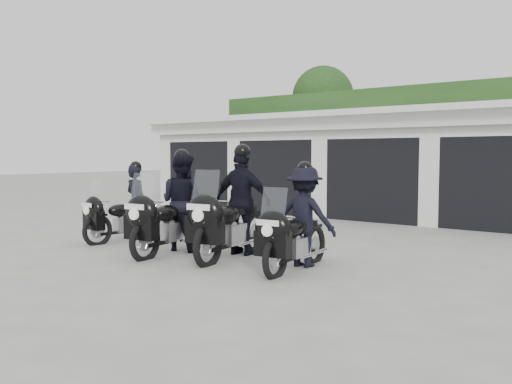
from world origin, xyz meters
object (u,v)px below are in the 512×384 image
Objects in this scene: police_bike_a at (125,209)px; police_bike_c at (237,208)px; police_bike_d at (300,221)px; police_bike_b at (176,207)px.

police_bike_a is 2.90m from police_bike_c.
police_bike_d is at bearing 5.13° from police_bike_a.
police_bike_c reaches higher than police_bike_b.
police_bike_d is (1.41, -0.15, -0.12)m from police_bike_c.
police_bike_b is 0.96× the size of police_bike_c.
police_bike_b is 1.12× the size of police_bike_d.
police_bike_b is (1.73, -0.25, 0.15)m from police_bike_a.
police_bike_b is at bearing 178.54° from police_bike_d.
police_bike_b reaches higher than police_bike_a.
police_bike_b is at bearing -2.21° from police_bike_a.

